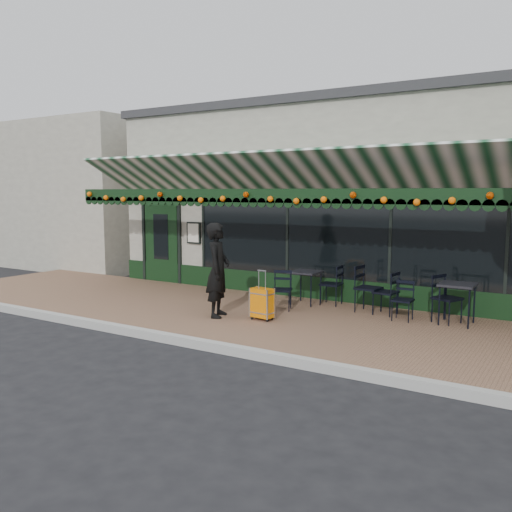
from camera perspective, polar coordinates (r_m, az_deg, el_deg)
The scene contains 15 objects.
ground at distance 8.82m, azimuth -3.37°, elevation -9.97°, with size 80.00×80.00×0.00m, color black.
sidewalk at distance 10.44m, azimuth 2.98°, elevation -6.88°, with size 18.00×4.00×0.15m, color brown.
curb at distance 8.74m, azimuth -3.68°, elevation -9.63°, with size 18.00×0.16×0.15m, color #9E9E99.
restaurant_building at distance 15.53m, azimuth 13.48°, elevation 5.62°, with size 12.00×9.60×4.50m.
neighbor_building_left at distance 23.27m, azimuth -18.59°, elevation 6.10°, with size 12.00×8.00×4.80m, color #AAA796.
woman at distance 10.37m, azimuth -4.02°, elevation -1.48°, with size 0.66×0.43×1.81m, color black.
suitcase at distance 10.16m, azimuth 0.64°, elevation -5.02°, with size 0.43×0.27×0.94m.
cafe_table_a at distance 10.43m, azimuth 20.45°, elevation -3.13°, with size 0.61×0.61×0.75m.
cafe_table_b at distance 11.58m, azimuth 5.27°, elevation -1.94°, with size 0.58×0.58×0.71m.
chair_a_left at distance 10.88m, azimuth 13.50°, elevation -3.78°, with size 0.43×0.43×0.86m, color black, non-canonical shape.
chair_a_right at distance 10.51m, azimuth 19.47°, elevation -4.28°, with size 0.45×0.45×0.89m, color black, non-canonical shape.
chair_a_front at distance 10.47m, azimuth 15.19°, elevation -4.56°, with size 0.37×0.37×0.75m, color black, non-canonical shape.
chair_b_left at distance 11.61m, azimuth 7.91°, elevation -3.00°, with size 0.43×0.43×0.86m, color black, non-canonical shape.
chair_b_right at distance 11.02m, azimuth 11.75°, elevation -3.39°, with size 0.47×0.47×0.94m, color black, non-canonical shape.
chair_b_front at distance 11.00m, azimuth 2.74°, elevation -3.63°, with size 0.40×0.40×0.81m, color black, non-canonical shape.
Camera 1 is at (4.86, -6.91, 2.55)m, focal length 38.00 mm.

